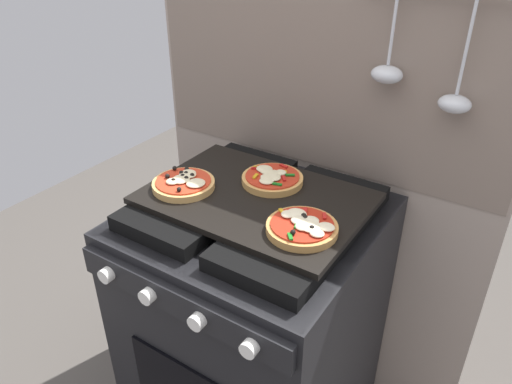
# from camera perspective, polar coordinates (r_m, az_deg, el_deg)

# --- Properties ---
(kitchen_backsplash) EXTENTS (1.10, 0.09, 1.55)m
(kitchen_backsplash) POSITION_cam_1_polar(r_m,az_deg,el_deg) (1.53, 6.93, 0.78)
(kitchen_backsplash) COLOR gray
(kitchen_backsplash) RESTS_ON ground_plane
(stove) EXTENTS (0.60, 0.64, 0.90)m
(stove) POSITION_cam_1_polar(r_m,az_deg,el_deg) (1.50, -0.04, -15.88)
(stove) COLOR black
(stove) RESTS_ON ground_plane
(baking_tray) EXTENTS (0.54, 0.38, 0.02)m
(baking_tray) POSITION_cam_1_polar(r_m,az_deg,el_deg) (1.22, 0.00, -0.73)
(baking_tray) COLOR black
(baking_tray) RESTS_ON stove
(pizza_left) EXTENTS (0.16, 0.16, 0.03)m
(pizza_left) POSITION_cam_1_polar(r_m,az_deg,el_deg) (1.25, -8.48, 1.07)
(pizza_left) COLOR tan
(pizza_left) RESTS_ON baking_tray
(pizza_right) EXTENTS (0.16, 0.16, 0.03)m
(pizza_right) POSITION_cam_1_polar(r_m,az_deg,el_deg) (1.08, 5.51, -4.07)
(pizza_right) COLOR #C18947
(pizza_right) RESTS_ON baking_tray
(pizza_center) EXTENTS (0.16, 0.16, 0.03)m
(pizza_center) POSITION_cam_1_polar(r_m,az_deg,el_deg) (1.26, 1.89, 1.63)
(pizza_center) COLOR tan
(pizza_center) RESTS_ON baking_tray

